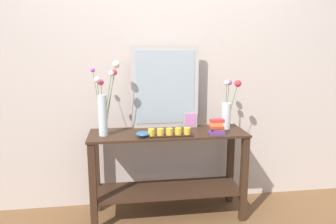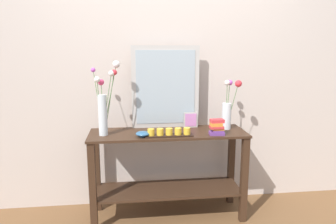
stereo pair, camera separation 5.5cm
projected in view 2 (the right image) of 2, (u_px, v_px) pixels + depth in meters
ground_plane at (168, 216)px, 2.86m from camera, size 7.00×6.00×0.02m
wall_back at (164, 63)px, 2.92m from camera, size 6.40×0.08×2.70m
console_table at (168, 164)px, 2.76m from camera, size 1.34×0.43×0.78m
mirror_leaning at (166, 87)px, 2.81m from camera, size 0.60×0.03×0.73m
tall_vase_left at (104, 103)px, 2.57m from camera, size 0.25×0.18×0.61m
vase_right at (228, 109)px, 2.78m from camera, size 0.15×0.17×0.44m
candle_tray at (169, 133)px, 2.57m from camera, size 0.39×0.09×0.07m
picture_frame_small at (191, 120)px, 2.86m from camera, size 0.13×0.01×0.14m
decorative_bowl at (143, 134)px, 2.55m from camera, size 0.12×0.12×0.05m
book_stack at (217, 127)px, 2.61m from camera, size 0.13×0.10×0.13m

